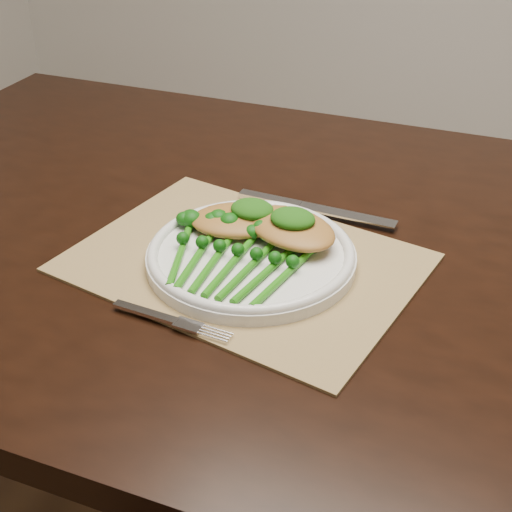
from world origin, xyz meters
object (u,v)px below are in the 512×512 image
at_px(dining_table, 320,443).
at_px(broccolini_bundle, 231,265).
at_px(chicken_fillet_left, 240,220).
at_px(placemat, 244,263).
at_px(dinner_plate, 251,255).

relative_size(dining_table, broccolini_bundle, 8.97).
distance_m(dining_table, chicken_fillet_left, 0.42).
bearing_deg(dining_table, placemat, -137.73).
relative_size(dinner_plate, broccolini_bundle, 1.45).
height_order(dining_table, placemat, placemat).
bearing_deg(chicken_fillet_left, placemat, -83.82).
height_order(placemat, chicken_fillet_left, chicken_fillet_left).
bearing_deg(broccolini_bundle, dinner_plate, 77.38).
bearing_deg(dining_table, broccolini_bundle, -126.37).
height_order(dinner_plate, chicken_fillet_left, chicken_fillet_left).
bearing_deg(broccolini_bundle, chicken_fillet_left, 106.15).
bearing_deg(dinner_plate, broccolini_bundle, -100.96).
relative_size(dinner_plate, chicken_fillet_left, 2.04).
relative_size(chicken_fillet_left, broccolini_bundle, 0.71).
height_order(dining_table, broccolini_bundle, broccolini_bundle).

